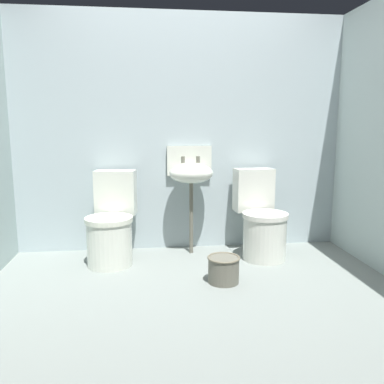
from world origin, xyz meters
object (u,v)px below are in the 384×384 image
at_px(toilet_right, 261,222).
at_px(toilet_left, 111,226).
at_px(sink, 191,172).
at_px(bucket, 224,269).

bearing_deg(toilet_right, toilet_left, -5.56).
relative_size(toilet_right, sink, 0.79).
height_order(toilet_left, bucket, toilet_left).
bearing_deg(toilet_left, bucket, 155.01).
bearing_deg(toilet_right, bucket, 45.89).
distance_m(toilet_left, toilet_right, 1.33).
bearing_deg(sink, toilet_right, -16.91).
distance_m(toilet_right, sink, 0.78).
bearing_deg(sink, toilet_left, -165.27).
height_order(toilet_right, bucket, toilet_right).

